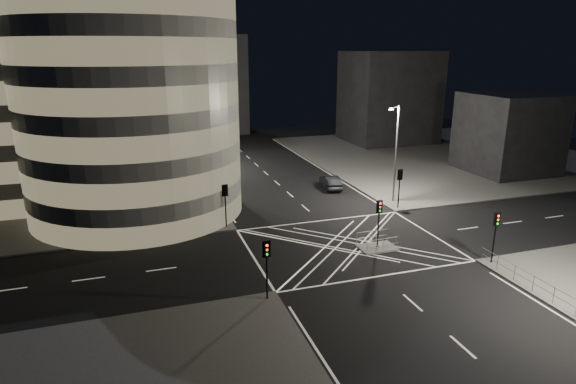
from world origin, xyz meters
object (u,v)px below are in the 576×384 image
object	(u,v)px
central_island	(377,248)
traffic_signal_fr	(400,181)
traffic_signal_fl	(225,198)
sedan	(331,182)
traffic_signal_nr	(496,228)
street_lamp_left_near	(207,157)
traffic_signal_nl	(267,259)
street_lamp_left_far	(186,129)
traffic_signal_island	(379,215)
street_lamp_right_far	(396,151)

from	to	relation	value
central_island	traffic_signal_fr	distance (m)	11.10
traffic_signal_fl	sedan	distance (m)	16.84
traffic_signal_fr	traffic_signal_fl	bearing A→B (deg)	180.00
traffic_signal_nr	street_lamp_left_near	bearing A→B (deg)	134.13
traffic_signal_nl	street_lamp_left_far	size ratio (longest dim) A/B	0.40
central_island	traffic_signal_fl	bearing A→B (deg)	142.46
traffic_signal_fr	traffic_signal_island	world-z (taller)	same
traffic_signal_fr	sedan	size ratio (longest dim) A/B	0.86
traffic_signal_fr	street_lamp_left_near	world-z (taller)	street_lamp_left_near
traffic_signal_fl	street_lamp_left_near	xyz separation A→B (m)	(-0.64, 5.20, 2.63)
traffic_signal_island	traffic_signal_fr	bearing A→B (deg)	50.67
central_island	street_lamp_right_far	xyz separation A→B (m)	(7.44, 10.50, 5.47)
street_lamp_left_far	traffic_signal_fl	bearing A→B (deg)	-88.43
traffic_signal_nr	sedan	distance (m)	23.03
central_island	traffic_signal_nr	world-z (taller)	traffic_signal_nr
traffic_signal_fl	traffic_signal_fr	world-z (taller)	same
traffic_signal_fr	street_lamp_left_near	bearing A→B (deg)	164.08
central_island	traffic_signal_fl	xyz separation A→B (m)	(-10.80, 8.30, 2.84)
traffic_signal_fr	street_lamp_left_far	world-z (taller)	street_lamp_left_far
traffic_signal_nl	street_lamp_right_far	size ratio (longest dim) A/B	0.40
central_island	traffic_signal_fr	size ratio (longest dim) A/B	0.75
traffic_signal_fr	traffic_signal_nr	world-z (taller)	same
traffic_signal_nl	traffic_signal_island	distance (m)	12.03
traffic_signal_fl	traffic_signal_nr	world-z (taller)	same
street_lamp_left_far	sedan	distance (m)	20.93
street_lamp_right_far	street_lamp_left_near	bearing A→B (deg)	170.97
traffic_signal_island	street_lamp_left_far	xyz separation A→B (m)	(-11.44, 31.50, 2.63)
central_island	sedan	size ratio (longest dim) A/B	0.64
traffic_signal_nr	sedan	world-z (taller)	traffic_signal_nr
traffic_signal_island	street_lamp_right_far	world-z (taller)	street_lamp_right_far
central_island	street_lamp_left_far	xyz separation A→B (m)	(-11.44, 31.50, 5.47)
traffic_signal_nr	sedan	xyz separation A→B (m)	(-3.57, 22.65, -2.15)
traffic_signal_fl	sedan	xyz separation A→B (m)	(14.03, 9.05, -2.15)
traffic_signal_nl	central_island	bearing A→B (deg)	26.14
street_lamp_right_far	sedan	size ratio (longest dim) A/B	2.15
traffic_signal_nr	street_lamp_left_near	size ratio (longest dim) A/B	0.40
traffic_signal_nr	street_lamp_left_far	size ratio (longest dim) A/B	0.40
traffic_signal_nr	street_lamp_right_far	bearing A→B (deg)	87.70
traffic_signal_nr	traffic_signal_fl	bearing A→B (deg)	142.31
traffic_signal_island	traffic_signal_nl	bearing A→B (deg)	-153.86
traffic_signal_fr	traffic_signal_nr	bearing A→B (deg)	-90.00
traffic_signal_island	street_lamp_left_near	world-z (taller)	street_lamp_left_near
central_island	traffic_signal_nl	xyz separation A→B (m)	(-10.80, -5.30, 2.84)
street_lamp_left_far	street_lamp_right_far	xyz separation A→B (m)	(18.87, -21.00, 0.00)
traffic_signal_nl	street_lamp_left_near	size ratio (longest dim) A/B	0.40
traffic_signal_fl	street_lamp_right_far	distance (m)	18.55
central_island	traffic_signal_nr	size ratio (longest dim) A/B	0.75
traffic_signal_island	street_lamp_left_far	world-z (taller)	street_lamp_left_far
traffic_signal_nl	traffic_signal_fr	world-z (taller)	same
traffic_signal_fr	traffic_signal_nr	size ratio (longest dim) A/B	1.00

